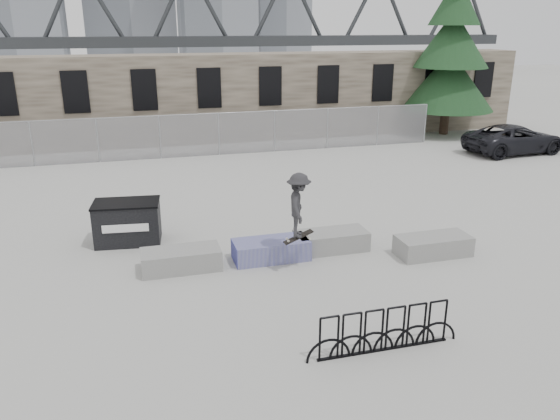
{
  "coord_description": "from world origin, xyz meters",
  "views": [
    {
      "loc": [
        -4.12,
        -13.05,
        5.97
      ],
      "look_at": [
        -0.44,
        0.12,
        1.3
      ],
      "focal_mm": 35.0,
      "sensor_mm": 36.0,
      "label": 1
    }
  ],
  "objects_px": {
    "planter_far_left": "(181,259)",
    "suv": "(515,139)",
    "dumpster": "(128,222)",
    "planter_center_right": "(331,240)",
    "planter_offset": "(433,245)",
    "bike_rack": "(384,330)",
    "spruce_tree": "(451,51)",
    "planter_center_left": "(271,249)",
    "skateboarder": "(299,205)"
  },
  "relations": [
    {
      "from": "spruce_tree",
      "to": "suv",
      "type": "bearing_deg",
      "value": -83.31
    },
    {
      "from": "spruce_tree",
      "to": "suv",
      "type": "xyz_separation_m",
      "value": [
        0.62,
        -5.26,
        -3.89
      ]
    },
    {
      "from": "bike_rack",
      "to": "suv",
      "type": "distance_m",
      "value": 19.48
    },
    {
      "from": "bike_rack",
      "to": "planter_far_left",
      "type": "bearing_deg",
      "value": 125.18
    },
    {
      "from": "planter_center_left",
      "to": "bike_rack",
      "type": "distance_m",
      "value": 4.87
    },
    {
      "from": "dumpster",
      "to": "spruce_tree",
      "type": "height_order",
      "value": "spruce_tree"
    },
    {
      "from": "planter_center_right",
      "to": "spruce_tree",
      "type": "bearing_deg",
      "value": 49.25
    },
    {
      "from": "spruce_tree",
      "to": "suv",
      "type": "height_order",
      "value": "spruce_tree"
    },
    {
      "from": "dumpster",
      "to": "suv",
      "type": "xyz_separation_m",
      "value": [
        18.28,
        6.85,
        0.08
      ]
    },
    {
      "from": "planter_far_left",
      "to": "spruce_tree",
      "type": "xyz_separation_m",
      "value": [
        16.4,
        14.38,
        4.29
      ]
    },
    {
      "from": "planter_center_right",
      "to": "bike_rack",
      "type": "bearing_deg",
      "value": -99.06
    },
    {
      "from": "planter_center_left",
      "to": "planter_far_left",
      "type": "bearing_deg",
      "value": 179.92
    },
    {
      "from": "planter_far_left",
      "to": "suv",
      "type": "bearing_deg",
      "value": 28.18
    },
    {
      "from": "planter_far_left",
      "to": "planter_center_right",
      "type": "relative_size",
      "value": 1.0
    },
    {
      "from": "skateboarder",
      "to": "planter_center_left",
      "type": "bearing_deg",
      "value": 48.69
    },
    {
      "from": "planter_far_left",
      "to": "planter_center_right",
      "type": "xyz_separation_m",
      "value": [
        4.15,
        0.17,
        0.0
      ]
    },
    {
      "from": "planter_far_left",
      "to": "planter_center_left",
      "type": "xyz_separation_m",
      "value": [
        2.38,
        -0.0,
        0.0
      ]
    },
    {
      "from": "dumpster",
      "to": "skateboarder",
      "type": "relative_size",
      "value": 1.1
    },
    {
      "from": "planter_center_right",
      "to": "planter_center_left",
      "type": "bearing_deg",
      "value": -174.56
    },
    {
      "from": "planter_far_left",
      "to": "planter_offset",
      "type": "bearing_deg",
      "value": -7.79
    },
    {
      "from": "planter_far_left",
      "to": "suv",
      "type": "xyz_separation_m",
      "value": [
        17.02,
        9.12,
        0.4
      ]
    },
    {
      "from": "bike_rack",
      "to": "suv",
      "type": "xyz_separation_m",
      "value": [
        13.65,
        13.89,
        0.25
      ]
    },
    {
      "from": "planter_offset",
      "to": "dumpster",
      "type": "relative_size",
      "value": 1.02
    },
    {
      "from": "suv",
      "to": "bike_rack",
      "type": "bearing_deg",
      "value": 131.66
    },
    {
      "from": "planter_offset",
      "to": "dumpster",
      "type": "distance_m",
      "value": 8.58
    },
    {
      "from": "planter_center_right",
      "to": "dumpster",
      "type": "xyz_separation_m",
      "value": [
        -5.41,
        2.1,
        0.32
      ]
    },
    {
      "from": "planter_offset",
      "to": "bike_rack",
      "type": "relative_size",
      "value": 0.64
    },
    {
      "from": "planter_center_right",
      "to": "bike_rack",
      "type": "height_order",
      "value": "bike_rack"
    },
    {
      "from": "planter_offset",
      "to": "planter_far_left",
      "type": "bearing_deg",
      "value": 172.21
    },
    {
      "from": "planter_center_right",
      "to": "spruce_tree",
      "type": "distance_m",
      "value": 19.25
    },
    {
      "from": "planter_offset",
      "to": "planter_center_left",
      "type": "bearing_deg",
      "value": 168.07
    },
    {
      "from": "planter_offset",
      "to": "skateboarder",
      "type": "bearing_deg",
      "value": 178.53
    },
    {
      "from": "planter_center_left",
      "to": "planter_center_right",
      "type": "distance_m",
      "value": 1.78
    },
    {
      "from": "planter_center_right",
      "to": "skateboarder",
      "type": "relative_size",
      "value": 1.12
    },
    {
      "from": "planter_center_left",
      "to": "spruce_tree",
      "type": "bearing_deg",
      "value": 45.73
    },
    {
      "from": "planter_center_left",
      "to": "suv",
      "type": "relative_size",
      "value": 0.4
    },
    {
      "from": "dumpster",
      "to": "planter_center_left",
      "type": "bearing_deg",
      "value": -25.13
    },
    {
      "from": "dumpster",
      "to": "bike_rack",
      "type": "distance_m",
      "value": 8.42
    },
    {
      "from": "planter_center_left",
      "to": "spruce_tree",
      "type": "relative_size",
      "value": 0.17
    },
    {
      "from": "skateboarder",
      "to": "suv",
      "type": "bearing_deg",
      "value": -37.96
    },
    {
      "from": "dumpster",
      "to": "bike_rack",
      "type": "height_order",
      "value": "dumpster"
    },
    {
      "from": "spruce_tree",
      "to": "suv",
      "type": "distance_m",
      "value": 6.57
    },
    {
      "from": "planter_offset",
      "to": "spruce_tree",
      "type": "distance_m",
      "value": 18.61
    },
    {
      "from": "planter_far_left",
      "to": "spruce_tree",
      "type": "distance_m",
      "value": 22.23
    },
    {
      "from": "planter_offset",
      "to": "bike_rack",
      "type": "distance_m",
      "value": 5.1
    },
    {
      "from": "planter_center_right",
      "to": "dumpster",
      "type": "bearing_deg",
      "value": 158.82
    },
    {
      "from": "planter_far_left",
      "to": "planter_center_left",
      "type": "relative_size",
      "value": 1.0
    },
    {
      "from": "planter_center_right",
      "to": "planter_offset",
      "type": "bearing_deg",
      "value": -23.02
    },
    {
      "from": "skateboarder",
      "to": "planter_offset",
      "type": "bearing_deg",
      "value": -74.54
    },
    {
      "from": "dumpster",
      "to": "planter_far_left",
      "type": "bearing_deg",
      "value": -54.09
    }
  ]
}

